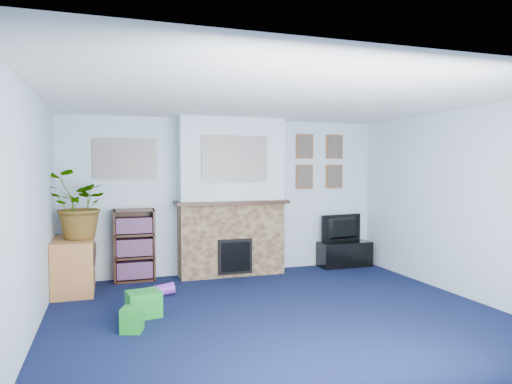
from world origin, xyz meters
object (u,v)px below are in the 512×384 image
object	(u,v)px
television	(344,228)
bookshelf	(134,247)
sideboard	(74,266)
tv_stand	(344,253)

from	to	relation	value
television	bookshelf	bearing A→B (deg)	-9.72
television	sideboard	bearing A→B (deg)	-4.67
television	bookshelf	size ratio (longest dim) A/B	0.74
television	bookshelf	xyz separation A→B (m)	(-3.39, 0.06, -0.14)
sideboard	bookshelf	bearing A→B (deg)	24.14
bookshelf	sideboard	xyz separation A→B (m)	(-0.80, -0.36, -0.15)
tv_stand	television	bearing A→B (deg)	90.00
television	sideboard	size ratio (longest dim) A/B	0.86
tv_stand	bookshelf	distance (m)	3.41
bookshelf	sideboard	distance (m)	0.88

